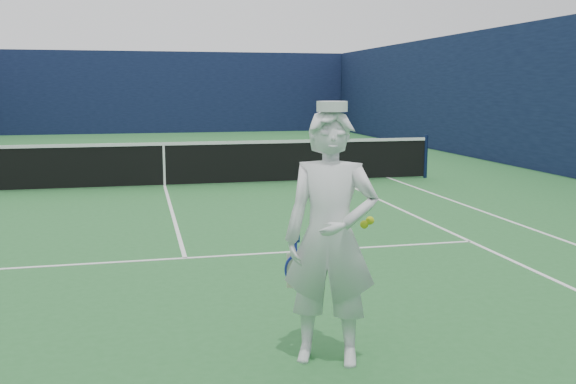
# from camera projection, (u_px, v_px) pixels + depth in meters

# --- Properties ---
(ground) EXTENTS (80.00, 80.00, 0.00)m
(ground) POSITION_uv_depth(u_px,v_px,m) (165.00, 187.00, 14.57)
(ground) COLOR #26662E
(ground) RESTS_ON ground
(court_markings) EXTENTS (11.03, 23.83, 0.01)m
(court_markings) POSITION_uv_depth(u_px,v_px,m) (165.00, 186.00, 14.57)
(court_markings) COLOR white
(court_markings) RESTS_ON ground
(windscreen_fence) EXTENTS (20.12, 36.12, 4.00)m
(windscreen_fence) POSITION_uv_depth(u_px,v_px,m) (162.00, 98.00, 14.25)
(windscreen_fence) COLOR #0E1635
(windscreen_fence) RESTS_ON ground
(tennis_net) EXTENTS (12.88, 0.09, 1.07)m
(tennis_net) POSITION_uv_depth(u_px,v_px,m) (164.00, 162.00, 14.48)
(tennis_net) COLOR #141E4C
(tennis_net) RESTS_ON ground
(tennis_player) EXTENTS (0.88, 0.76, 2.11)m
(tennis_player) POSITION_uv_depth(u_px,v_px,m) (331.00, 238.00, 5.11)
(tennis_player) COLOR white
(tennis_player) RESTS_ON ground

